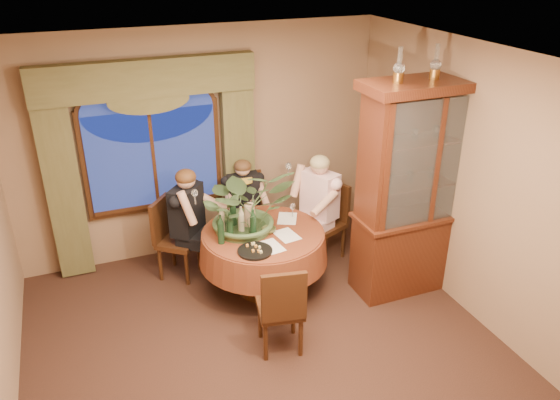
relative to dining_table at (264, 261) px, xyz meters
name	(u,v)px	position (x,y,z in m)	size (l,w,h in m)	color
floor	(276,367)	(-0.34, -1.25, -0.38)	(5.00, 5.00, 0.00)	black
wall_back	(201,144)	(-0.34, 1.25, 1.02)	(4.50, 4.50, 0.00)	#83664D
wall_right	(491,196)	(1.91, -1.25, 1.02)	(5.00, 5.00, 0.00)	#83664D
ceiling	(275,69)	(-0.34, -1.25, 2.42)	(5.00, 5.00, 0.00)	white
window	(154,160)	(-0.94, 1.18, 0.92)	(1.62, 0.10, 1.32)	navy
arched_transom	(147,95)	(-0.94, 1.18, 1.71)	(1.60, 0.06, 0.44)	navy
drapery_left	(63,184)	(-1.97, 1.13, 0.80)	(0.38, 0.14, 2.32)	#494826
drapery_right	(239,159)	(0.09, 1.13, 0.80)	(0.38, 0.14, 2.32)	#494826
swag_valance	(146,78)	(-0.94, 1.10, 1.90)	(2.45, 0.16, 0.42)	#494826
dining_table	(264,261)	(0.00, 0.00, 0.00)	(1.44, 1.44, 0.75)	maroon
china_cabinet	(420,190)	(1.63, -0.52, 0.83)	(1.48, 0.58, 2.40)	#39160B
oil_lamp_left	(399,65)	(1.21, -0.52, 2.20)	(0.11, 0.11, 0.34)	#A5722D
oil_lamp_center	(436,62)	(1.63, -0.52, 2.20)	(0.11, 0.11, 0.34)	#A5722D
oil_lamp_right	(471,59)	(2.05, -0.52, 2.20)	(0.11, 0.11, 0.34)	#A5722D
chair_right	(325,223)	(0.95, 0.39, 0.10)	(0.42, 0.42, 0.96)	black
chair_back_right	(248,213)	(0.16, 1.01, 0.10)	(0.42, 0.42, 0.96)	black
chair_back	(178,240)	(-0.83, 0.65, 0.10)	(0.42, 0.42, 0.96)	black
chair_front_left	(280,306)	(-0.19, -0.98, 0.10)	(0.42, 0.42, 0.96)	black
person_pink	(319,208)	(0.87, 0.40, 0.32)	(0.50, 0.46, 1.39)	beige
person_back	(188,224)	(-0.70, 0.61, 0.31)	(0.49, 0.45, 1.37)	black
person_scarf	(244,205)	(0.09, 0.98, 0.24)	(0.44, 0.40, 1.23)	black
stoneware_vase	(250,216)	(-0.10, 0.15, 0.52)	(0.15, 0.15, 0.28)	tan
centerpiece_plant	(245,175)	(-0.14, 0.14, 1.02)	(1.03, 1.14, 0.89)	#3E5B34
olive_bowl	(269,230)	(0.06, -0.03, 0.40)	(0.16, 0.16, 0.05)	#555F33
cheese_platter	(255,251)	(-0.23, -0.38, 0.39)	(0.36, 0.36, 0.02)	black
wine_bottle_0	(230,227)	(-0.39, -0.05, 0.54)	(0.07, 0.07, 0.33)	black
wine_bottle_1	(221,229)	(-0.49, -0.07, 0.54)	(0.07, 0.07, 0.33)	black
wine_bottle_2	(233,214)	(-0.27, 0.22, 0.54)	(0.07, 0.07, 0.33)	black
wine_bottle_3	(241,221)	(-0.24, 0.04, 0.54)	(0.07, 0.07, 0.33)	tan
wine_bottle_4	(222,221)	(-0.43, 0.11, 0.54)	(0.07, 0.07, 0.33)	tan
wine_bottle_5	(253,224)	(-0.14, -0.08, 0.54)	(0.07, 0.07, 0.33)	black
tasting_paper_0	(287,235)	(0.21, -0.18, 0.38)	(0.21, 0.30, 0.00)	white
tasting_paper_1	(287,218)	(0.36, 0.19, 0.38)	(0.21, 0.30, 0.00)	white
tasting_paper_2	(271,247)	(-0.04, -0.34, 0.38)	(0.21, 0.30, 0.00)	white
wine_glass_person_pink	(293,210)	(0.43, 0.20, 0.46)	(0.07, 0.07, 0.18)	silver
wine_glass_person_back	(223,218)	(-0.36, 0.31, 0.46)	(0.07, 0.07, 0.18)	silver
wine_glass_person_scarf	(253,206)	(0.04, 0.48, 0.46)	(0.07, 0.07, 0.18)	silver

